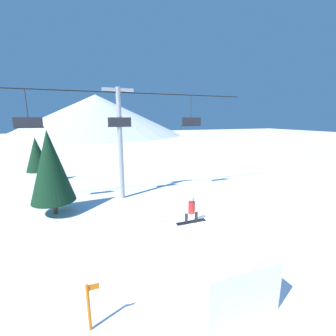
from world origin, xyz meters
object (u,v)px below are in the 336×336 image
Objects in this scene: snow_ramp at (212,259)px; trail_marker at (89,306)px; snowboarder at (192,210)px; pine_tree_near at (50,166)px.

snow_ramp is 4.84m from trail_marker.
trail_marker is at bearing -154.32° from snowboarder.
snow_ramp is at bearing -82.91° from snowboarder.
snowboarder is at bearing 25.68° from trail_marker.
snowboarder is (-0.19, 1.55, 1.56)m from snow_ramp.
pine_tree_near is (-6.85, 9.68, 2.46)m from snow_ramp.
pine_tree_near is 10.84m from trail_marker.
pine_tree_near reaches higher than trail_marker.
pine_tree_near reaches higher than snow_ramp.
snowboarder is 0.25× the size of pine_tree_near.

